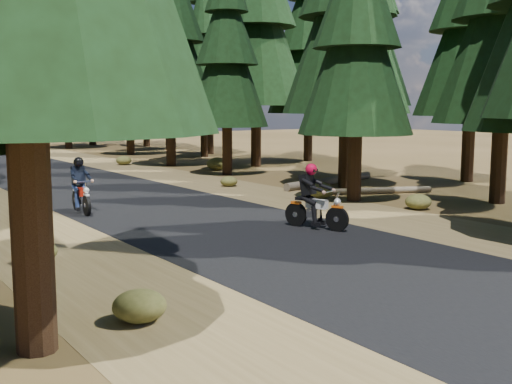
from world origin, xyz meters
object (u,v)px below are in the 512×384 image
Objects in this scene: log_far at (382,191)px; rider_follow at (81,195)px; log_near at (330,181)px; rider_lead at (316,207)px.

log_far is 10.78m from rider_follow.
log_near is 3.20m from log_far.
rider_follow reaches higher than log_near.
rider_lead is at bearing -147.79° from log_near.
log_near is 9.74m from rider_lead.
rider_lead is 1.04× the size of rider_follow.
log_far is at bearing -168.15° from rider_lead.
log_near is at bearing -152.84° from rider_lead.
log_far is at bearing 174.13° from rider_follow.
log_far is 7.50m from rider_lead.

